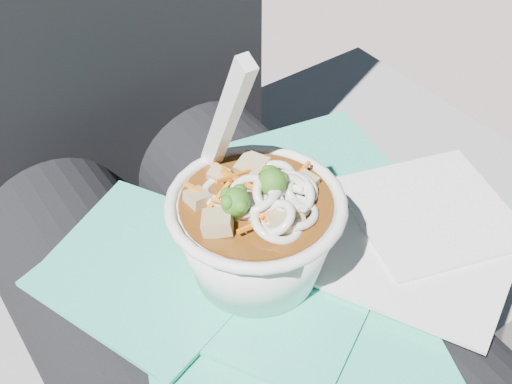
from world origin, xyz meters
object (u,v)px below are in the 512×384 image
person_body (192,250)px  udon_bowl (256,227)px  lap (245,336)px  plastic_bag (267,279)px

person_body → udon_bowl: (0.01, -0.10, 0.11)m
lap → udon_bowl: (0.01, -0.01, 0.14)m
person_body → plastic_bag: (0.01, -0.11, 0.06)m
udon_bowl → lap: bearing=122.9°
lap → udon_bowl: 0.14m
person_body → plastic_bag: 0.12m
lap → person_body: bearing=90.0°
plastic_bag → udon_bowl: (-0.01, 0.01, 0.06)m
lap → udon_bowl: udon_bowl is taller
plastic_bag → udon_bowl: udon_bowl is taller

